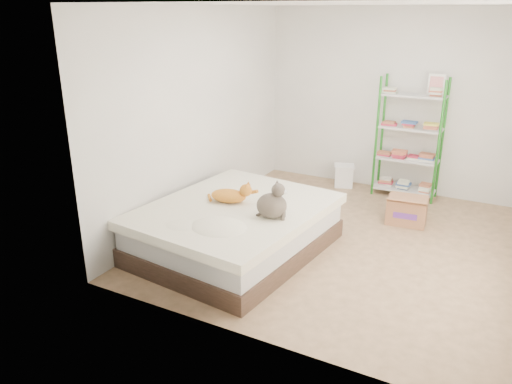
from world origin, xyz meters
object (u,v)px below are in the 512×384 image
Objects in this scene: shelf_unit at (409,142)px; cardboard_box at (407,210)px; bed at (235,229)px; white_bin at (344,176)px; orange_cat at (228,194)px; grey_cat at (272,200)px.

cardboard_box is at bearing -75.94° from shelf_unit.
bed is 1.30× the size of shelf_unit.
shelf_unit reaches higher than white_bin.
bed is 2.67m from white_bin.
bed is 3.01m from shelf_unit.
white_bin is at bearing -178.04° from shelf_unit.
orange_cat is at bearing -100.67° from white_bin.
cardboard_box is at bearing 54.39° from bed.
shelf_unit is 1.19m from cardboard_box.
white_bin is at bearing 88.34° from bed.
shelf_unit is at bearing 1.96° from white_bin.
shelf_unit reaches higher than orange_cat.
grey_cat is 0.22× the size of shelf_unit.
cardboard_box is at bearing -39.63° from white_bin.
bed is 2.27m from cardboard_box.
bed is at bearing -97.83° from white_bin.
grey_cat is 2.80m from white_bin.
bed is at bearing -137.46° from cardboard_box.
orange_cat reaches higher than cardboard_box.
grey_cat is 0.75× the size of cardboard_box.
grey_cat is (0.61, -0.17, 0.10)m from orange_cat.
grey_cat is 2.88m from shelf_unit.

